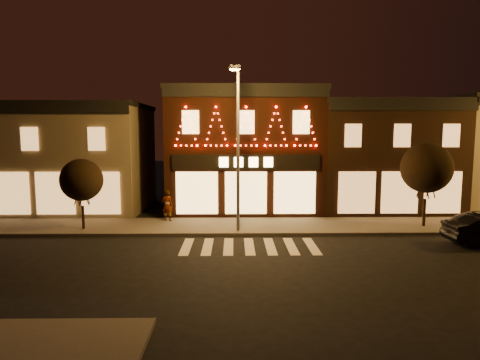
{
  "coord_description": "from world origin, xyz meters",
  "views": [
    {
      "loc": [
        -0.74,
        -15.7,
        5.57
      ],
      "look_at": [
        -0.45,
        4.0,
        3.21
      ],
      "focal_mm": 31.66,
      "sensor_mm": 36.0,
      "label": 1
    }
  ],
  "objects": [
    {
      "name": "ground",
      "position": [
        0.0,
        0.0,
        0.0
      ],
      "size": [
        120.0,
        120.0,
        0.0
      ],
      "primitive_type": "plane",
      "color": "black",
      "rests_on": "ground"
    },
    {
      "name": "sidewalk_far",
      "position": [
        2.0,
        8.0,
        0.07
      ],
      "size": [
        44.0,
        4.0,
        0.15
      ],
      "primitive_type": "cube",
      "color": "#47423D",
      "rests_on": "ground"
    },
    {
      "name": "building_left",
      "position": [
        -13.0,
        13.99,
        3.66
      ],
      "size": [
        12.2,
        8.28,
        7.3
      ],
      "color": "#7A6D57",
      "rests_on": "ground"
    },
    {
      "name": "building_pulp",
      "position": [
        0.0,
        13.98,
        4.16
      ],
      "size": [
        10.2,
        8.34,
        8.3
      ],
      "color": "black",
      "rests_on": "ground"
    },
    {
      "name": "building_right_a",
      "position": [
        9.5,
        13.99,
        3.76
      ],
      "size": [
        9.2,
        8.28,
        7.5
      ],
      "color": "black",
      "rests_on": "ground"
    },
    {
      "name": "streetlamp_mid",
      "position": [
        -0.54,
        6.35,
        5.15
      ],
      "size": [
        0.56,
        1.96,
        8.52
      ],
      "rotation": [
        0.0,
        0.0,
        0.11
      ],
      "color": "#59595E",
      "rests_on": "sidewalk_far"
    },
    {
      "name": "tree_left",
      "position": [
        -9.02,
        7.21,
        2.84
      ],
      "size": [
        2.3,
        2.3,
        3.84
      ],
      "rotation": [
        0.0,
        0.0,
        -0.08
      ],
      "color": "black",
      "rests_on": "sidewalk_far"
    },
    {
      "name": "tree_right",
      "position": [
        9.99,
        7.58,
        3.44
      ],
      "size": [
        2.81,
        2.81,
        4.7
      ],
      "rotation": [
        0.0,
        0.0,
        -0.09
      ],
      "color": "black",
      "rests_on": "sidewalk_far"
    },
    {
      "name": "pedestrian",
      "position": [
        -4.7,
        9.13,
        1.07
      ],
      "size": [
        0.76,
        0.6,
        1.85
      ],
      "primitive_type": "imported",
      "rotation": [
        0.0,
        0.0,
        2.88
      ],
      "color": "gray",
      "rests_on": "sidewalk_far"
    }
  ]
}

